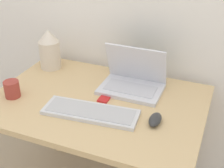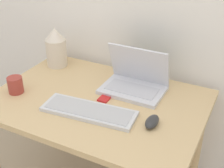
{
  "view_description": "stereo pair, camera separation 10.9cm",
  "coord_description": "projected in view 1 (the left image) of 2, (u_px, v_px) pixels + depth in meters",
  "views": [
    {
      "loc": [
        0.57,
        -0.83,
        1.56
      ],
      "look_at": [
        0.07,
        0.38,
        0.83
      ],
      "focal_mm": 50.0,
      "sensor_mm": 36.0,
      "label": 1
    },
    {
      "loc": [
        0.66,
        -0.78,
        1.56
      ],
      "look_at": [
        0.07,
        0.38,
        0.83
      ],
      "focal_mm": 50.0,
      "sensor_mm": 36.0,
      "label": 2
    }
  ],
  "objects": [
    {
      "name": "laptop",
      "position": [
        133.0,
        80.0,
        1.64
      ],
      "size": [
        0.32,
        0.22,
        0.23
      ],
      "color": "silver",
      "rests_on": "desk"
    },
    {
      "name": "vase",
      "position": [
        50.0,
        49.0,
        1.83
      ],
      "size": [
        0.12,
        0.12,
        0.24
      ],
      "color": "beige",
      "rests_on": "desk"
    },
    {
      "name": "mug",
      "position": [
        12.0,
        89.0,
        1.57
      ],
      "size": [
        0.08,
        0.08,
        0.09
      ],
      "color": "#9E382D",
      "rests_on": "desk"
    },
    {
      "name": "desk",
      "position": [
        98.0,
        116.0,
        1.61
      ],
      "size": [
        1.06,
        0.74,
        0.73
      ],
      "color": "tan",
      "rests_on": "ground_plane"
    },
    {
      "name": "keyboard",
      "position": [
        91.0,
        112.0,
        1.45
      ],
      "size": [
        0.46,
        0.19,
        0.02
      ],
      "color": "silver",
      "rests_on": "desk"
    },
    {
      "name": "mouse",
      "position": [
        155.0,
        120.0,
        1.38
      ],
      "size": [
        0.05,
        0.1,
        0.04
      ],
      "color": "#2D2D2D",
      "rests_on": "desk"
    },
    {
      "name": "mp3_player",
      "position": [
        104.0,
        99.0,
        1.56
      ],
      "size": [
        0.05,
        0.06,
        0.01
      ],
      "color": "red",
      "rests_on": "desk"
    }
  ]
}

